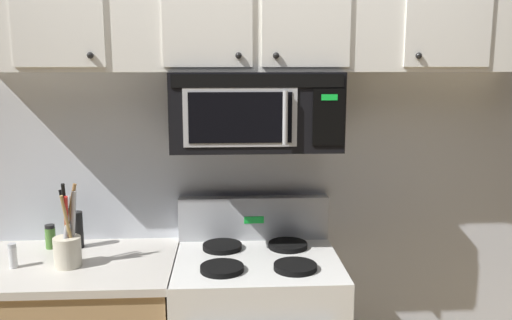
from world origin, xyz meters
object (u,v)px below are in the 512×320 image
Objects in this scene: over_range_microwave at (255,110)px; salt_shaker at (13,256)px; spice_jar at (50,237)px; utensil_crock_cream at (68,245)px; pepper_mill at (77,230)px.

over_range_microwave reaches higher than salt_shaker.
spice_jar is (-0.99, 0.08, -0.62)m from over_range_microwave.
over_range_microwave is 1.17m from spice_jar.
salt_shaker is at bearing -108.75° from spice_jar.
over_range_microwave is 1.26m from salt_shaker.
salt_shaker is 0.94× the size of spice_jar.
salt_shaker is (-0.24, -0.01, -0.05)m from utensil_crock_cream.
spice_jar is at bearing -178.55° from pepper_mill.
utensil_crock_cream is 0.24m from salt_shaker.
spice_jar is at bearing 71.25° from salt_shaker.
over_range_microwave is 4.24× the size of pepper_mill.
over_range_microwave is at bearing -4.47° from spice_jar.
salt_shaker is 0.33m from pepper_mill.
utensil_crock_cream is at bearing -168.90° from over_range_microwave.
spice_jar is at bearing 175.53° from over_range_microwave.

